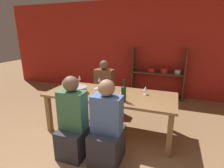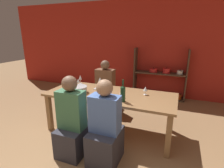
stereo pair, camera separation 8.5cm
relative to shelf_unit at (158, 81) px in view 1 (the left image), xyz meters
name	(u,v)px [view 1 (the left image)]	position (x,y,z in m)	size (l,w,h in m)	color
wall_back_red	(134,48)	(-0.76, 0.20, 0.88)	(8.80, 0.06, 2.70)	red
shelf_unit	(158,81)	(0.00, 0.00, 0.00)	(1.43, 0.30, 1.38)	#4C3828
dining_table	(110,98)	(-0.64, -2.15, 0.18)	(2.30, 0.93, 0.74)	olive
mixing_bowl	(79,89)	(-1.19, -2.31, 0.33)	(0.31, 0.31, 0.12)	#B7BABC
wine_bottle_green	(124,93)	(-0.31, -2.42, 0.41)	(0.08, 0.08, 0.36)	#19381E
wine_glass_white_a	(122,92)	(-0.38, -2.26, 0.36)	(0.08, 0.08, 0.14)	white
wine_glass_red_a	(79,78)	(-1.47, -1.79, 0.40)	(0.07, 0.07, 0.19)	white
wine_glass_white_b	(145,89)	(-0.04, -1.98, 0.37)	(0.07, 0.07, 0.15)	white
wine_glass_empty_a	(63,83)	(-1.62, -2.17, 0.38)	(0.07, 0.07, 0.16)	white
wine_glass_white_c	(78,81)	(-1.41, -1.97, 0.38)	(0.07, 0.07, 0.16)	white
wine_glass_red_b	(99,80)	(-1.03, -1.75, 0.39)	(0.07, 0.07, 0.17)	white
cell_phone	(96,88)	(-1.00, -1.98, 0.27)	(0.07, 0.15, 0.01)	silver
person_near_a	(74,127)	(-0.91, -2.96, -0.02)	(0.39, 0.49, 1.22)	#2D2D38
person_far_a	(104,92)	(-1.11, -1.31, -0.04)	(0.43, 0.53, 1.19)	#2D2D38
person_near_b	(107,133)	(-0.39, -2.95, -0.02)	(0.40, 0.51, 1.22)	#2D2D38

